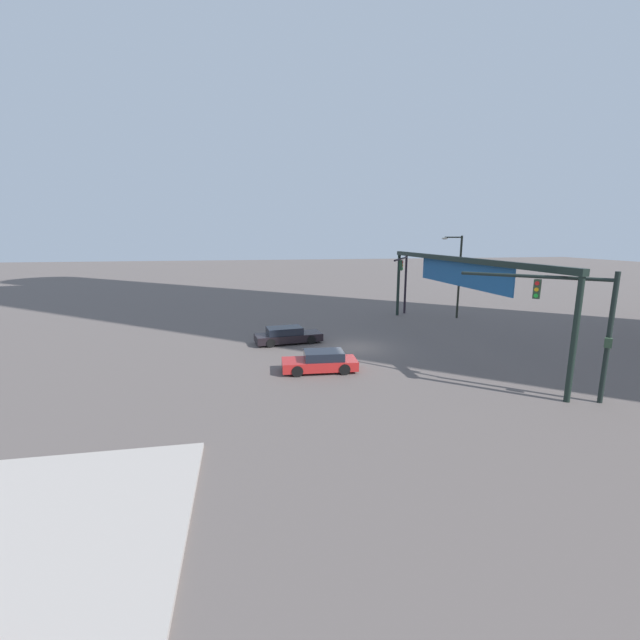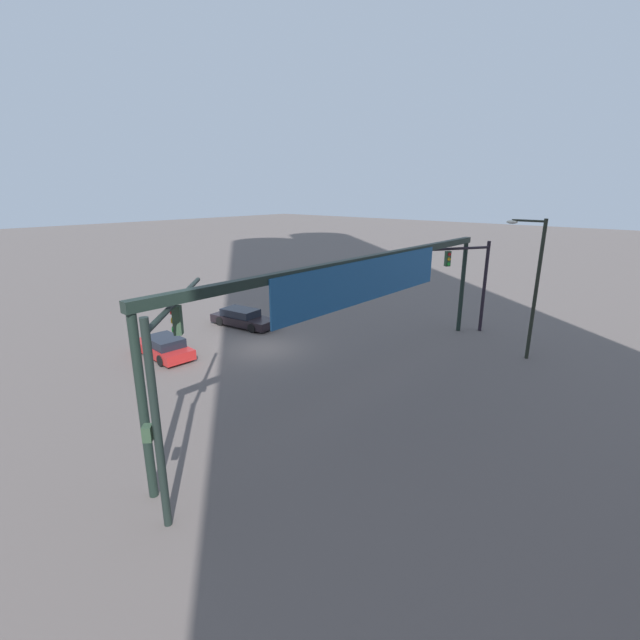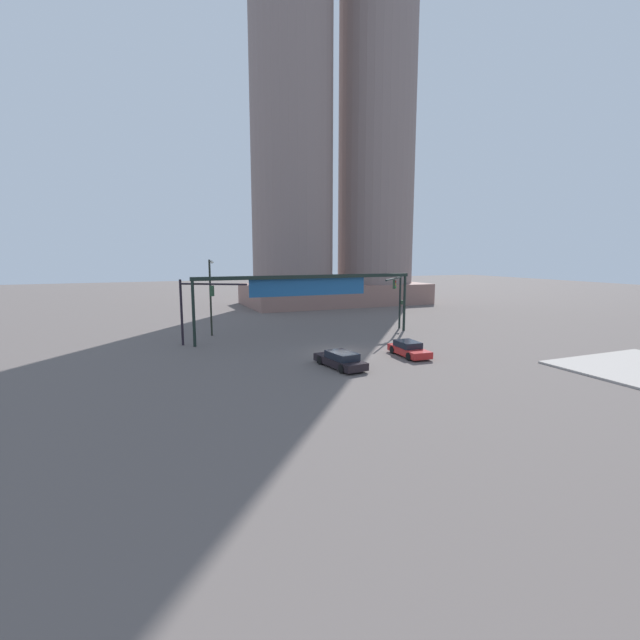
{
  "view_description": "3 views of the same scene",
  "coord_description": "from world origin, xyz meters",
  "px_view_note": "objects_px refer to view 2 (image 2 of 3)",
  "views": [
    {
      "loc": [
        27.2,
        -7.51,
        7.7
      ],
      "look_at": [
        2.51,
        -2.98,
        2.61
      ],
      "focal_mm": 23.18,
      "sensor_mm": 36.0,
      "label": 1
    },
    {
      "loc": [
        16.48,
        18.89,
        9.18
      ],
      "look_at": [
        -2.5,
        2.37,
        1.71
      ],
      "focal_mm": 24.54,
      "sensor_mm": 36.0,
      "label": 2
    },
    {
      "loc": [
        -15.98,
        -33.49,
        8.29
      ],
      "look_at": [
        -1.75,
        0.41,
        2.85
      ],
      "focal_mm": 24.93,
      "sensor_mm": 36.0,
      "label": 3
    }
  ],
  "objects_px": {
    "traffic_signal_near_corner": "(167,368)",
    "traffic_signal_opposite_side": "(467,271)",
    "sedan_car_approaching": "(163,347)",
    "sedan_car_waiting_far": "(243,318)",
    "streetlamp_curved_arm": "(533,280)"
  },
  "relations": [
    {
      "from": "streetlamp_curved_arm",
      "to": "sedan_car_waiting_far",
      "type": "xyz_separation_m",
      "value": [
        6.62,
        -16.83,
        -3.91
      ]
    },
    {
      "from": "traffic_signal_opposite_side",
      "to": "streetlamp_curved_arm",
      "type": "distance_m",
      "value": 5.0
    },
    {
      "from": "traffic_signal_near_corner",
      "to": "traffic_signal_opposite_side",
      "type": "xyz_separation_m",
      "value": [
        -21.37,
        -0.01,
        -0.05
      ]
    },
    {
      "from": "traffic_signal_opposite_side",
      "to": "sedan_car_waiting_far",
      "type": "bearing_deg",
      "value": -23.5
    },
    {
      "from": "traffic_signal_near_corner",
      "to": "sedan_car_waiting_far",
      "type": "height_order",
      "value": "traffic_signal_near_corner"
    },
    {
      "from": "sedan_car_approaching",
      "to": "sedan_car_waiting_far",
      "type": "distance_m",
      "value": 6.91
    },
    {
      "from": "traffic_signal_near_corner",
      "to": "sedan_car_approaching",
      "type": "distance_m",
      "value": 13.06
    },
    {
      "from": "sedan_car_approaching",
      "to": "sedan_car_waiting_far",
      "type": "height_order",
      "value": "same"
    },
    {
      "from": "traffic_signal_near_corner",
      "to": "sedan_car_approaching",
      "type": "xyz_separation_m",
      "value": [
        -5.89,
        -11.08,
        -3.63
      ]
    },
    {
      "from": "traffic_signal_near_corner",
      "to": "sedan_car_waiting_far",
      "type": "bearing_deg",
      "value": -1.18
    },
    {
      "from": "traffic_signal_opposite_side",
      "to": "sedan_car_waiting_far",
      "type": "distance_m",
      "value": 15.47
    },
    {
      "from": "sedan_car_waiting_far",
      "to": "traffic_signal_near_corner",
      "type": "bearing_deg",
      "value": -53.65
    },
    {
      "from": "traffic_signal_opposite_side",
      "to": "sedan_car_waiting_far",
      "type": "relative_size",
      "value": 1.21
    },
    {
      "from": "traffic_signal_opposite_side",
      "to": "streetlamp_curved_arm",
      "type": "height_order",
      "value": "streetlamp_curved_arm"
    },
    {
      "from": "streetlamp_curved_arm",
      "to": "sedan_car_approaching",
      "type": "distance_m",
      "value": 20.96
    }
  ]
}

